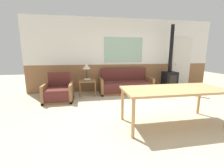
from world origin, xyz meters
TOP-DOWN VIEW (x-y plane):
  - ground_plane at (0.00, 0.00)m, footprint 16.00×16.00m
  - wall_back at (-0.00, 2.63)m, footprint 7.20×0.09m
  - couch at (-0.04, 2.17)m, footprint 1.91×0.76m
  - armchair at (-2.32, 1.59)m, footprint 0.84×0.79m
  - side_table at (-1.43, 2.10)m, footprint 0.57×0.57m
  - table_lamp at (-1.44, 2.20)m, footprint 0.29×0.29m
  - book_stack at (-1.43, 2.00)m, footprint 0.21×0.15m
  - dining_table at (0.21, -0.44)m, footprint 2.00×0.86m
  - wood_stove at (1.64, 2.06)m, footprint 0.46×0.47m
  - entry_door at (2.44, 2.57)m, footprint 0.81×0.09m

SIDE VIEW (x-z plane):
  - ground_plane at x=0.00m, z-range 0.00..0.00m
  - armchair at x=-2.32m, z-range -0.17..0.67m
  - couch at x=-0.04m, z-range -0.18..0.70m
  - side_table at x=-1.43m, z-range 0.18..0.69m
  - book_stack at x=-1.43m, z-range 0.51..0.58m
  - wood_stove at x=1.64m, z-range -0.61..1.83m
  - dining_table at x=0.21m, z-range 0.31..1.06m
  - table_lamp at x=-1.44m, z-range 0.69..1.26m
  - entry_door at x=2.44m, z-range 0.00..2.05m
  - wall_back at x=0.00m, z-range 0.01..2.71m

